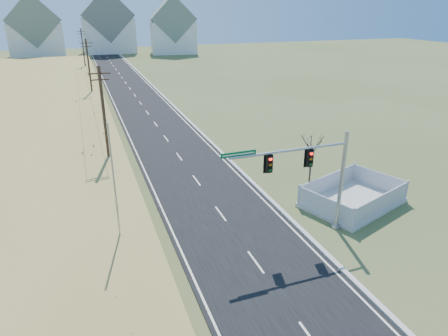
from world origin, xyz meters
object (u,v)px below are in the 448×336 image
fence_enclosure (352,200)px  open_sign (337,216)px  flagpole (117,205)px  bare_tree (312,143)px  traffic_signal_mast (317,174)px

fence_enclosure → open_sign: bearing=-164.9°
flagpole → bare_tree: flagpole is taller
bare_tree → flagpole: bearing=-166.3°
traffic_signal_mast → bare_tree: (2.94, 5.32, -0.11)m
traffic_signal_mast → flagpole: 11.83m
fence_enclosure → open_sign: (-2.54, -1.78, 0.07)m
fence_enclosure → bare_tree: (-1.97, 2.82, 3.69)m
flagpole → open_sign: bearing=-4.3°
fence_enclosure → open_sign: fence_enclosure is taller
traffic_signal_mast → open_sign: bearing=16.5°
flagpole → bare_tree: bearing=13.7°
bare_tree → traffic_signal_mast: bearing=-118.9°
open_sign → traffic_signal_mast: bearing=-135.2°
open_sign → bare_tree: bearing=110.7°
flagpole → bare_tree: size_ratio=1.60×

